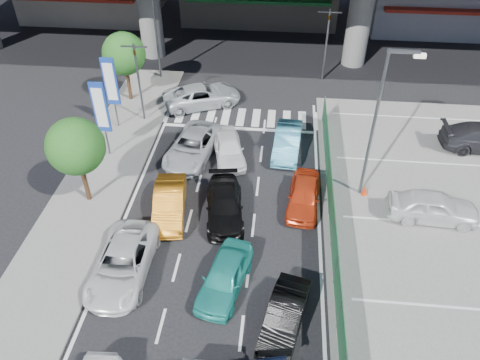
# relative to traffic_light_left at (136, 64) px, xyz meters

# --- Properties ---
(ground) EXTENTS (120.00, 120.00, 0.00)m
(ground) POSITION_rel_traffic_light_left_xyz_m (6.20, -12.00, -3.94)
(ground) COLOR black
(ground) RESTS_ON ground
(parking_lot) EXTENTS (12.00, 28.00, 0.06)m
(parking_lot) POSITION_rel_traffic_light_left_xyz_m (17.20, -10.00, -3.91)
(parking_lot) COLOR slate
(parking_lot) RESTS_ON ground
(sidewalk_left) EXTENTS (4.00, 30.00, 0.12)m
(sidewalk_left) POSITION_rel_traffic_light_left_xyz_m (-0.80, -8.00, -3.88)
(sidewalk_left) COLOR slate
(sidewalk_left) RESTS_ON ground
(fence_run) EXTENTS (0.16, 22.00, 1.80)m
(fence_run) POSITION_rel_traffic_light_left_xyz_m (11.50, -11.00, -3.04)
(fence_run) COLOR #205E36
(fence_run) RESTS_ON ground
(traffic_light_left) EXTENTS (1.60, 1.24, 5.20)m
(traffic_light_left) POSITION_rel_traffic_light_left_xyz_m (0.00, 0.00, 0.00)
(traffic_light_left) COLOR #595B60
(traffic_light_left) RESTS_ON ground
(traffic_light_right) EXTENTS (1.60, 1.24, 5.20)m
(traffic_light_right) POSITION_rel_traffic_light_left_xyz_m (11.70, 7.00, 0.00)
(traffic_light_right) COLOR #595B60
(traffic_light_right) RESTS_ON ground
(street_lamp_right) EXTENTS (1.65, 0.22, 8.00)m
(street_lamp_right) POSITION_rel_traffic_light_left_xyz_m (13.37, -6.00, 0.83)
(street_lamp_right) COLOR #595B60
(street_lamp_right) RESTS_ON ground
(street_lamp_left) EXTENTS (1.65, 0.22, 8.00)m
(street_lamp_left) POSITION_rel_traffic_light_left_xyz_m (-0.13, 6.00, 0.83)
(street_lamp_left) COLOR #595B60
(street_lamp_left) RESTS_ON ground
(signboard_near) EXTENTS (0.80, 0.14, 4.70)m
(signboard_near) POSITION_rel_traffic_light_left_xyz_m (-1.00, -4.01, -0.87)
(signboard_near) COLOR #595B60
(signboard_near) RESTS_ON ground
(signboard_far) EXTENTS (0.80, 0.14, 4.70)m
(signboard_far) POSITION_rel_traffic_light_left_xyz_m (-1.40, -1.01, -0.87)
(signboard_far) COLOR #595B60
(signboard_far) RESTS_ON ground
(tree_near) EXTENTS (2.80, 2.80, 4.80)m
(tree_near) POSITION_rel_traffic_light_left_xyz_m (-0.80, -8.00, -0.55)
(tree_near) COLOR #382314
(tree_near) RESTS_ON ground
(tree_far) EXTENTS (2.80, 2.80, 4.80)m
(tree_far) POSITION_rel_traffic_light_left_xyz_m (-1.60, 2.50, -0.55)
(tree_far) COLOR #382314
(tree_far) RESTS_ON ground
(sedan_white_mid_left) EXTENTS (2.31, 4.97, 1.38)m
(sedan_white_mid_left) POSITION_rel_traffic_light_left_xyz_m (2.42, -12.56, -3.25)
(sedan_white_mid_left) COLOR white
(sedan_white_mid_left) RESTS_ON ground
(taxi_teal_mid) EXTENTS (2.42, 4.24, 1.36)m
(taxi_teal_mid) POSITION_rel_traffic_light_left_xyz_m (6.88, -12.84, -3.26)
(taxi_teal_mid) COLOR teal
(taxi_teal_mid) RESTS_ON ground
(hatch_black_mid_right) EXTENTS (2.14, 4.00, 1.25)m
(hatch_black_mid_right) POSITION_rel_traffic_light_left_xyz_m (9.43, -14.50, -3.31)
(hatch_black_mid_right) COLOR black
(hatch_black_mid_right) RESTS_ON ground
(taxi_orange_left) EXTENTS (2.05, 4.35, 1.38)m
(taxi_orange_left) POSITION_rel_traffic_light_left_xyz_m (3.59, -8.57, -3.25)
(taxi_orange_left) COLOR #BE6D13
(taxi_orange_left) RESTS_ON ground
(sedan_black_mid) EXTENTS (2.45, 4.64, 1.28)m
(sedan_black_mid) POSITION_rel_traffic_light_left_xyz_m (6.31, -8.39, -3.30)
(sedan_black_mid) COLOR black
(sedan_black_mid) RESTS_ON ground
(taxi_orange_right) EXTENTS (1.94, 4.04, 1.33)m
(taxi_orange_right) POSITION_rel_traffic_light_left_xyz_m (10.21, -7.28, -3.27)
(taxi_orange_right) COLOR red
(taxi_orange_right) RESTS_ON ground
(wagon_silver_front_left) EXTENTS (3.16, 5.30, 1.38)m
(wagon_silver_front_left) POSITION_rel_traffic_light_left_xyz_m (3.85, -3.59, -3.25)
(wagon_silver_front_left) COLOR #ACAFB4
(wagon_silver_front_left) RESTS_ON ground
(sedan_white_front_mid) EXTENTS (2.62, 4.33, 1.38)m
(sedan_white_front_mid) POSITION_rel_traffic_light_left_xyz_m (5.93, -3.56, -3.25)
(sedan_white_front_mid) COLOR white
(sedan_white_front_mid) RESTS_ON ground
(kei_truck_front_right) EXTENTS (1.76, 4.28, 1.38)m
(kei_truck_front_right) POSITION_rel_traffic_light_left_xyz_m (9.27, -2.58, -3.25)
(kei_truck_front_right) COLOR #479EBE
(kei_truck_front_right) RESTS_ON ground
(crossing_wagon_silver) EXTENTS (5.73, 4.28, 1.45)m
(crossing_wagon_silver) POSITION_rel_traffic_light_left_xyz_m (3.44, 2.30, -3.21)
(crossing_wagon_silver) COLOR silver
(crossing_wagon_silver) RESTS_ON ground
(parked_sedan_white) EXTENTS (4.42, 1.97, 1.48)m
(parked_sedan_white) POSITION_rel_traffic_light_left_xyz_m (16.43, -7.67, -3.14)
(parked_sedan_white) COLOR silver
(parked_sedan_white) RESTS_ON parking_lot
(traffic_cone) EXTENTS (0.38, 0.38, 0.62)m
(traffic_cone) POSITION_rel_traffic_light_left_xyz_m (13.41, -6.17, -3.57)
(traffic_cone) COLOR red
(traffic_cone) RESTS_ON parking_lot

